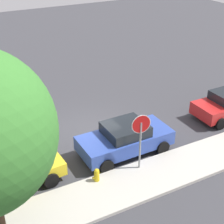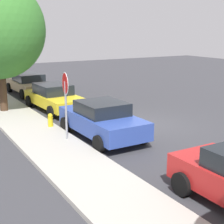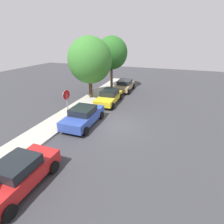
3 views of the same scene
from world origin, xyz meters
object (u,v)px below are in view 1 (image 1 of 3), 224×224
stop_sign (141,133)px  parked_car_yellow (4,173)px  parked_car_blue (125,138)px  fire_hydrant (97,176)px

stop_sign → parked_car_yellow: (5.31, -1.57, -1.16)m
parked_car_blue → parked_car_yellow: bearing=-1.2°
parked_car_blue → stop_sign: bearing=84.8°
parked_car_yellow → parked_car_blue: bearing=178.8°
parked_car_blue → fire_hydrant: bearing=33.0°
stop_sign → fire_hydrant: (1.98, -0.08, -1.51)m
parked_car_blue → fire_hydrant: (2.11, 1.38, -0.38)m
stop_sign → parked_car_blue: 1.85m
stop_sign → parked_car_blue: stop_sign is taller
stop_sign → fire_hydrant: bearing=-2.4°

